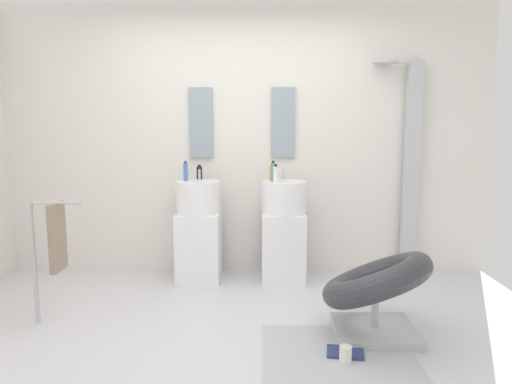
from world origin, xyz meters
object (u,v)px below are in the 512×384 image
at_px(pedestal_sink_left, 199,231).
at_px(towel_rack, 54,240).
at_px(coffee_mug, 346,354).
at_px(pedestal_sink_right, 284,231).
at_px(soap_bottle_clear, 186,173).
at_px(soap_bottle_black, 199,173).
at_px(magazine_navy, 345,352).
at_px(soap_bottle_blue, 186,172).
at_px(shower_column, 410,165).
at_px(lounge_chair, 376,287).
at_px(soap_bottle_green, 273,172).
at_px(soap_bottle_white, 276,174).
at_px(soap_bottle_amber, 272,173).

bearing_deg(pedestal_sink_left, towel_rack, -133.33).
distance_m(pedestal_sink_left, coffee_mug, 1.94).
bearing_deg(pedestal_sink_right, towel_rack, -150.37).
height_order(towel_rack, soap_bottle_clear, soap_bottle_clear).
bearing_deg(pedestal_sink_left, soap_bottle_black, 91.71).
height_order(towel_rack, magazine_navy, towel_rack).
height_order(pedestal_sink_left, soap_bottle_blue, soap_bottle_blue).
bearing_deg(coffee_mug, shower_column, 62.98).
distance_m(lounge_chair, soap_bottle_black, 2.01).
distance_m(soap_bottle_clear, soap_bottle_blue, 0.05).
bearing_deg(pedestal_sink_right, pedestal_sink_left, 180.00).
relative_size(pedestal_sink_left, pedestal_sink_right, 1.00).
height_order(pedestal_sink_right, soap_bottle_blue, soap_bottle_blue).
distance_m(pedestal_sink_left, soap_bottle_green, 0.89).
relative_size(soap_bottle_white, soap_bottle_green, 0.86).
xyz_separation_m(coffee_mug, soap_bottle_green, (-0.42, 1.53, 0.97)).
bearing_deg(soap_bottle_amber, soap_bottle_clear, -177.78).
relative_size(magazine_navy, soap_bottle_amber, 1.53).
bearing_deg(coffee_mug, magazine_navy, 80.96).
xyz_separation_m(shower_column, soap_bottle_clear, (-2.14, -0.17, -0.07)).
xyz_separation_m(pedestal_sink_left, shower_column, (2.01, 0.23, 0.60)).
xyz_separation_m(pedestal_sink_right, soap_bottle_clear, (-0.92, 0.07, 0.54)).
relative_size(soap_bottle_amber, soap_bottle_blue, 0.83).
bearing_deg(soap_bottle_white, soap_bottle_black, 161.26).
xyz_separation_m(pedestal_sink_right, lounge_chair, (0.59, -1.15, -0.13)).
bearing_deg(towel_rack, soap_bottle_clear, 52.56).
height_order(pedestal_sink_left, pedestal_sink_right, same).
xyz_separation_m(lounge_chair, towel_rack, (-2.30, 0.18, 0.28)).
bearing_deg(soap_bottle_clear, coffee_mug, -52.51).
bearing_deg(magazine_navy, soap_bottle_blue, 138.40).
distance_m(magazine_navy, soap_bottle_white, 1.73).
distance_m(lounge_chair, towel_rack, 2.32).
bearing_deg(shower_column, soap_bottle_black, -177.60).
distance_m(pedestal_sink_right, soap_bottle_green, 0.56).
height_order(magazine_navy, soap_bottle_clear, soap_bottle_clear).
height_order(shower_column, soap_bottle_white, shower_column).
relative_size(towel_rack, soap_bottle_black, 6.80).
relative_size(lounge_chair, soap_bottle_black, 7.75).
relative_size(shower_column, soap_bottle_clear, 13.50).
height_order(lounge_chair, magazine_navy, lounge_chair).
xyz_separation_m(coffee_mug, soap_bottle_amber, (-0.42, 1.64, 0.95)).
bearing_deg(towel_rack, soap_bottle_blue, 51.05).
distance_m(pedestal_sink_right, soap_bottle_white, 0.56).
bearing_deg(towel_rack, soap_bottle_black, 50.80).
relative_size(lounge_chair, magazine_navy, 4.70).
bearing_deg(soap_bottle_blue, soap_bottle_white, -8.12).
xyz_separation_m(towel_rack, magazine_navy, (2.05, -0.47, -0.61)).
distance_m(shower_column, soap_bottle_amber, 1.33).
height_order(coffee_mug, soap_bottle_green, soap_bottle_green).
distance_m(shower_column, magazine_navy, 2.18).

